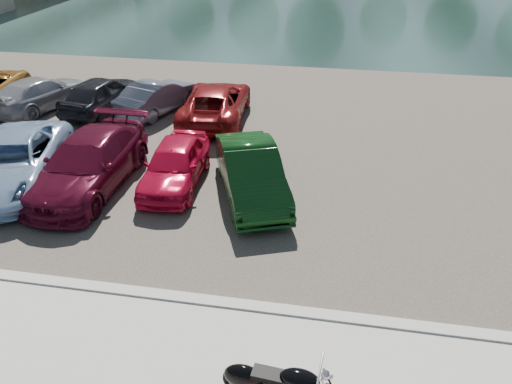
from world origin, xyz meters
TOP-DOWN VIEW (x-y plane):
  - kerb at (0.00, 2.00)m, footprint 60.00×0.30m
  - parking_lot at (0.00, 11.00)m, footprint 60.00×18.00m
  - river at (0.00, 40.00)m, footprint 120.00×40.00m
  - motorcycle at (0.54, -0.24)m, footprint 2.33×0.75m
  - car_2 at (-8.34, 6.12)m, footprint 3.69×5.79m
  - car_3 at (-6.04, 6.39)m, footprint 2.27×5.35m
  - car_4 at (-3.55, 6.97)m, footprint 1.78×4.01m
  - car_5 at (-1.16, 6.69)m, footprint 3.08×4.78m
  - car_7 at (-11.06, 12.18)m, footprint 2.99×4.80m
  - car_8 at (-8.41, 12.37)m, footprint 2.37×4.42m
  - car_9 at (-6.11, 12.67)m, footprint 2.61×4.18m
  - car_10 at (-3.59, 12.22)m, footprint 2.76×5.28m

SIDE VIEW (x-z plane):
  - river at x=0.00m, z-range 0.00..0.00m
  - parking_lot at x=0.00m, z-range 0.00..0.04m
  - kerb at x=0.00m, z-range 0.00..0.14m
  - motorcycle at x=0.54m, z-range 0.04..1.09m
  - car_7 at x=-11.06m, z-range 0.04..1.34m
  - car_9 at x=-6.11m, z-range 0.04..1.34m
  - car_4 at x=-3.55m, z-range 0.04..1.38m
  - car_10 at x=-3.59m, z-range 0.04..1.46m
  - car_8 at x=-8.41m, z-range 0.04..1.47m
  - car_5 at x=-1.16m, z-range 0.04..1.53m
  - car_2 at x=-8.34m, z-range 0.04..1.53m
  - car_3 at x=-6.04m, z-range 0.04..1.58m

